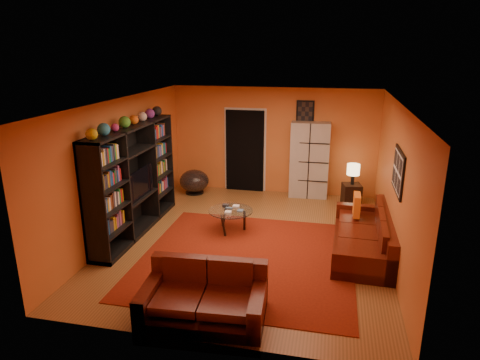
% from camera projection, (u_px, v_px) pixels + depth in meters
% --- Properties ---
extents(floor, '(6.00, 6.00, 0.00)m').
position_uv_depth(floor, '(249.00, 241.00, 8.09)').
color(floor, brown).
rests_on(floor, ground).
extents(ceiling, '(6.00, 6.00, 0.00)m').
position_uv_depth(ceiling, '(250.00, 102.00, 7.32)').
color(ceiling, white).
rests_on(ceiling, wall_back).
extents(wall_back, '(6.00, 0.00, 6.00)m').
position_uv_depth(wall_back, '(273.00, 141.00, 10.50)').
color(wall_back, '#D16A2E').
rests_on(wall_back, floor).
extents(wall_front, '(6.00, 0.00, 6.00)m').
position_uv_depth(wall_front, '(199.00, 247.00, 4.90)').
color(wall_front, '#D16A2E').
rests_on(wall_front, floor).
extents(wall_left, '(0.00, 6.00, 6.00)m').
position_uv_depth(wall_left, '(122.00, 167.00, 8.21)').
color(wall_left, '#D16A2E').
rests_on(wall_left, floor).
extents(wall_right, '(0.00, 6.00, 6.00)m').
position_uv_depth(wall_right, '(395.00, 184.00, 7.19)').
color(wall_right, '#D16A2E').
rests_on(wall_right, floor).
extents(rug, '(3.60, 3.60, 0.01)m').
position_uv_depth(rug, '(247.00, 258.00, 7.41)').
color(rug, '#60160B').
rests_on(rug, floor).
extents(doorway, '(0.95, 0.10, 2.04)m').
position_uv_depth(doorway, '(245.00, 151.00, 10.69)').
color(doorway, black).
rests_on(doorway, floor).
extents(wall_art_right, '(0.03, 1.00, 0.70)m').
position_uv_depth(wall_art_right, '(398.00, 171.00, 6.83)').
color(wall_art_right, black).
rests_on(wall_art_right, wall_right).
extents(wall_art_back, '(0.42, 0.03, 0.52)m').
position_uv_depth(wall_art_back, '(305.00, 111.00, 10.11)').
color(wall_art_back, black).
rests_on(wall_art_back, wall_back).
extents(entertainment_unit, '(0.45, 3.00, 2.10)m').
position_uv_depth(entertainment_unit, '(134.00, 180.00, 8.24)').
color(entertainment_unit, black).
rests_on(entertainment_unit, floor).
extents(tv, '(0.97, 0.13, 0.56)m').
position_uv_depth(tv, '(136.00, 183.00, 8.22)').
color(tv, black).
rests_on(tv, entertainment_unit).
extents(sofa, '(1.06, 2.44, 0.85)m').
position_uv_depth(sofa, '(368.00, 236.00, 7.60)').
color(sofa, '#441009').
rests_on(sofa, rug).
extents(loveseat, '(1.70, 1.09, 0.85)m').
position_uv_depth(loveseat, '(205.00, 296.00, 5.78)').
color(loveseat, '#441009').
rests_on(loveseat, rug).
extents(throw_pillow, '(0.12, 0.42, 0.42)m').
position_uv_depth(throw_pillow, '(357.00, 205.00, 8.13)').
color(throw_pillow, orange).
rests_on(throw_pillow, sofa).
extents(coffee_table, '(0.87, 0.87, 0.44)m').
position_uv_depth(coffee_table, '(231.00, 213.00, 8.39)').
color(coffee_table, silver).
rests_on(coffee_table, floor).
extents(storage_cabinet, '(0.93, 0.44, 1.83)m').
position_uv_depth(storage_cabinet, '(309.00, 160.00, 10.24)').
color(storage_cabinet, '#B0ADA2').
rests_on(storage_cabinet, floor).
extents(bowl_chair, '(0.73, 0.73, 0.59)m').
position_uv_depth(bowl_chair, '(194.00, 181.00, 10.64)').
color(bowl_chair, black).
rests_on(bowl_chair, floor).
extents(side_table, '(0.48, 0.48, 0.50)m').
position_uv_depth(side_table, '(351.00, 195.00, 9.86)').
color(side_table, black).
rests_on(side_table, floor).
extents(table_lamp, '(0.29, 0.29, 0.48)m').
position_uv_depth(table_lamp, '(353.00, 170.00, 9.68)').
color(table_lamp, black).
rests_on(table_lamp, side_table).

